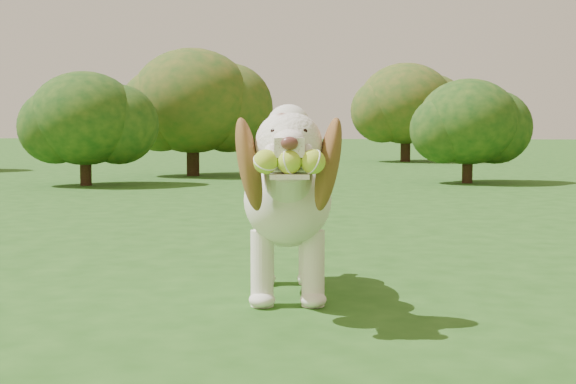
# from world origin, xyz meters

# --- Properties ---
(ground) EXTENTS (80.00, 80.00, 0.00)m
(ground) POSITION_xyz_m (0.00, 0.00, 0.00)
(ground) COLOR #204C15
(ground) RESTS_ON ground
(dog) EXTENTS (0.50, 1.21, 0.79)m
(dog) POSITION_xyz_m (-0.15, 0.21, 0.42)
(dog) COLOR white
(dog) RESTS_ON ground
(shrub_a) EXTENTS (1.31, 1.31, 1.36)m
(shrub_a) POSITION_xyz_m (-3.32, 6.16, 0.80)
(shrub_a) COLOR #382314
(shrub_a) RESTS_ON ground
(shrub_c) EXTENTS (1.25, 1.25, 1.29)m
(shrub_c) POSITION_xyz_m (1.24, 7.12, 0.76)
(shrub_c) COLOR #382314
(shrub_c) RESTS_ON ground
(shrub_i) EXTENTS (1.88, 1.88, 1.95)m
(shrub_i) POSITION_xyz_m (0.61, 13.08, 1.15)
(shrub_i) COLOR #382314
(shrub_i) RESTS_ON ground
(shrub_b) EXTENTS (1.74, 1.74, 1.80)m
(shrub_b) POSITION_xyz_m (-2.49, 8.13, 1.06)
(shrub_b) COLOR #382314
(shrub_b) RESTS_ON ground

